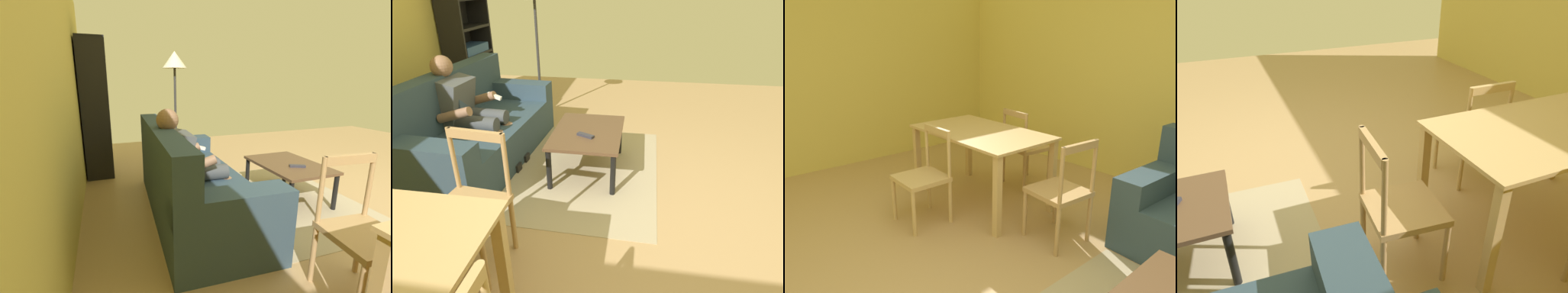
% 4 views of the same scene
% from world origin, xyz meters
% --- Properties ---
extents(ground_plane, '(9.11, 9.11, 0.00)m').
position_xyz_m(ground_plane, '(0.00, 0.00, 0.00)').
color(ground_plane, tan).
extents(couch, '(2.13, 1.01, 0.94)m').
position_xyz_m(couch, '(0.99, 1.96, 0.33)').
color(couch, '#2D4251').
rests_on(couch, ground_plane).
extents(person_lounging, '(0.61, 0.87, 1.11)m').
position_xyz_m(person_lounging, '(0.94, 1.97, 0.58)').
color(person_lounging, '#4C5156').
rests_on(person_lounging, ground_plane).
extents(coffee_table, '(0.91, 0.66, 0.43)m').
position_xyz_m(coffee_table, '(0.95, 0.76, 0.38)').
color(coffee_table, brown).
rests_on(coffee_table, ground_plane).
extents(tv_remote, '(0.12, 0.17, 0.02)m').
position_xyz_m(tv_remote, '(0.81, 0.76, 0.44)').
color(tv_remote, '#2D2D38').
rests_on(tv_remote, coffee_table).
extents(bookshelf, '(0.87, 0.36, 1.93)m').
position_xyz_m(bookshelf, '(2.73, 2.85, 0.73)').
color(bookshelf, black).
rests_on(bookshelf, ground_plane).
extents(dining_chair_facing_couch, '(0.46, 0.46, 0.90)m').
position_xyz_m(dining_chair_facing_couch, '(-0.40, 1.30, 0.45)').
color(dining_chair_facing_couch, tan).
rests_on(dining_chair_facing_couch, ground_plane).
extents(area_rug, '(2.03, 1.44, 0.01)m').
position_xyz_m(area_rug, '(0.95, 0.76, 0.00)').
color(area_rug, tan).
rests_on(area_rug, ground_plane).
extents(floor_lamp, '(0.36, 0.36, 1.79)m').
position_xyz_m(floor_lamp, '(2.47, 1.69, 1.51)').
color(floor_lamp, black).
rests_on(floor_lamp, ground_plane).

